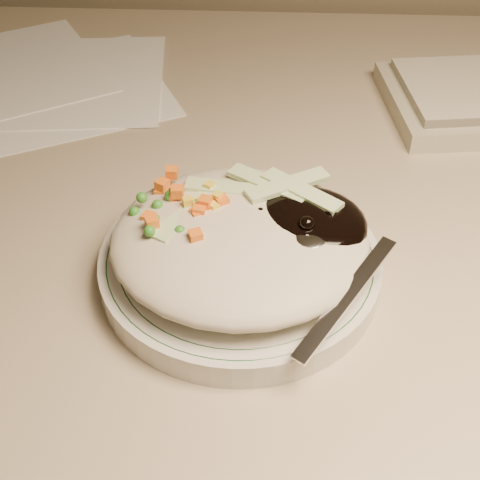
{
  "coord_description": "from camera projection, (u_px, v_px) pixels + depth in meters",
  "views": [
    {
      "loc": [
        -0.08,
        0.85,
        1.11
      ],
      "look_at": [
        -0.1,
        1.23,
        0.78
      ],
      "focal_mm": 50.0,
      "sensor_mm": 36.0,
      "label": 1
    }
  ],
  "objects": [
    {
      "name": "desk",
      "position": [
        335.0,
        307.0,
        0.77
      ],
      "size": [
        1.4,
        0.7,
        0.74
      ],
      "color": "tan",
      "rests_on": "ground"
    },
    {
      "name": "plate",
      "position": [
        240.0,
        265.0,
        0.52
      ],
      "size": [
        0.22,
        0.22,
        0.02
      ],
      "primitive_type": "cylinder",
      "color": "silver",
      "rests_on": "desk"
    },
    {
      "name": "plate_rim",
      "position": [
        240.0,
        256.0,
        0.51
      ],
      "size": [
        0.2,
        0.2,
        0.0
      ],
      "color": "#144723",
      "rests_on": "plate"
    },
    {
      "name": "meal",
      "position": [
        246.0,
        235.0,
        0.49
      ],
      "size": [
        0.21,
        0.19,
        0.05
      ],
      "color": "#C1B79C",
      "rests_on": "plate"
    },
    {
      "name": "papers",
      "position": [
        5.0,
        86.0,
        0.74
      ],
      "size": [
        0.44,
        0.36,
        0.0
      ],
      "color": "white",
      "rests_on": "desk"
    }
  ]
}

